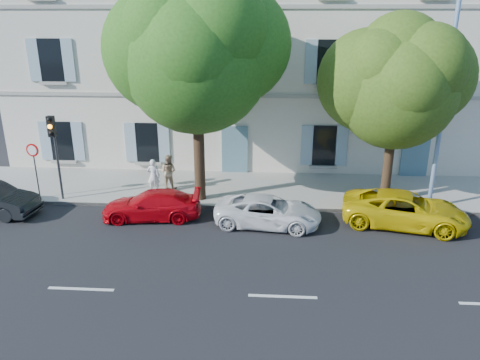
# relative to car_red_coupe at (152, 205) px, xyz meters

# --- Properties ---
(ground) EXTENTS (90.00, 90.00, 0.00)m
(ground) POSITION_rel_car_red_coupe_xyz_m (5.10, -1.17, -0.56)
(ground) COLOR black
(sidewalk) EXTENTS (36.00, 4.50, 0.15)m
(sidewalk) POSITION_rel_car_red_coupe_xyz_m (5.10, 3.28, -0.49)
(sidewalk) COLOR #A09E96
(sidewalk) RESTS_ON ground
(kerb) EXTENTS (36.00, 0.16, 0.16)m
(kerb) POSITION_rel_car_red_coupe_xyz_m (5.10, 1.11, -0.48)
(kerb) COLOR #9E998E
(kerb) RESTS_ON ground
(building) EXTENTS (28.00, 7.00, 12.00)m
(building) POSITION_rel_car_red_coupe_xyz_m (5.10, 9.03, 5.44)
(building) COLOR beige
(building) RESTS_ON ground
(car_red_coupe) EXTENTS (4.00, 1.91, 1.13)m
(car_red_coupe) POSITION_rel_car_red_coupe_xyz_m (0.00, 0.00, 0.00)
(car_red_coupe) COLOR #BF050F
(car_red_coupe) RESTS_ON ground
(car_white_coupe) EXTENTS (4.24, 2.28, 1.13)m
(car_white_coupe) POSITION_rel_car_red_coupe_xyz_m (4.62, -0.32, 0.00)
(car_white_coupe) COLOR white
(car_white_coupe) RESTS_ON ground
(car_yellow_supercar) EXTENTS (5.05, 3.11, 1.31)m
(car_yellow_supercar) POSITION_rel_car_red_coupe_xyz_m (9.86, -0.01, 0.09)
(car_yellow_supercar) COLOR #DABC09
(car_yellow_supercar) RESTS_ON ground
(tree_left) EXTENTS (5.88, 5.88, 9.12)m
(tree_left) POSITION_rel_car_red_coupe_xyz_m (1.68, 1.83, 5.46)
(tree_left) COLOR #3A2819
(tree_left) RESTS_ON sidewalk
(tree_right) EXTENTS (4.82, 4.82, 7.43)m
(tree_right) POSITION_rel_car_red_coupe_xyz_m (9.58, 2.10, 4.35)
(tree_right) COLOR #3A2819
(tree_right) RESTS_ON sidewalk
(traffic_light) EXTENTS (0.29, 0.41, 3.67)m
(traffic_light) POSITION_rel_car_red_coupe_xyz_m (-4.28, 1.31, 2.24)
(traffic_light) COLOR #383A3D
(traffic_light) RESTS_ON sidewalk
(road_sign) EXTENTS (0.56, 0.11, 2.44)m
(road_sign) POSITION_rel_car_red_coupe_xyz_m (-5.32, 1.44, 1.35)
(road_sign) COLOR #383A3D
(road_sign) RESTS_ON sidewalk
(street_lamp) EXTENTS (0.32, 1.88, 8.82)m
(street_lamp) POSITION_rel_car_red_coupe_xyz_m (11.26, 1.31, 4.58)
(street_lamp) COLOR #7293BF
(street_lamp) RESTS_ON sidewalk
(pedestrian_a) EXTENTS (0.58, 0.39, 1.56)m
(pedestrian_a) POSITION_rel_car_red_coupe_xyz_m (-0.48, 2.39, 0.37)
(pedestrian_a) COLOR silver
(pedestrian_a) RESTS_ON sidewalk
(pedestrian_b) EXTENTS (0.89, 0.77, 1.59)m
(pedestrian_b) POSITION_rel_car_red_coupe_xyz_m (0.06, 3.00, 0.38)
(pedestrian_b) COLOR tan
(pedestrian_b) RESTS_ON sidewalk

